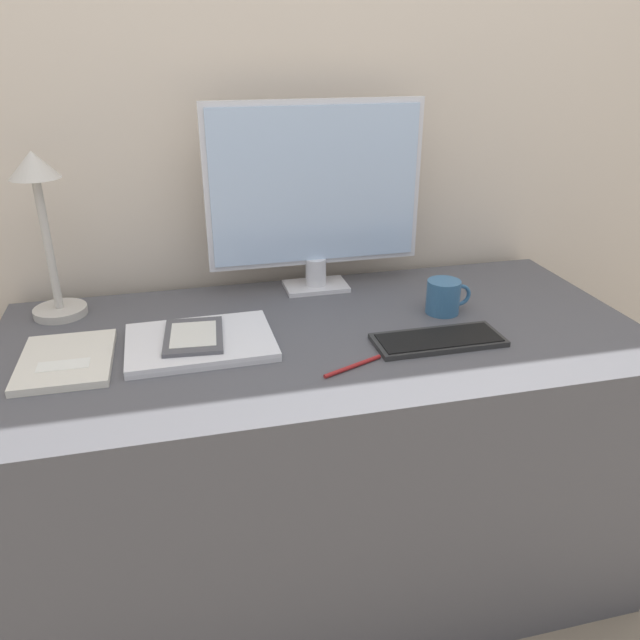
# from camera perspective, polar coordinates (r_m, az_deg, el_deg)

# --- Properties ---
(ground_plane) EXTENTS (10.00, 10.00, 0.00)m
(ground_plane) POSITION_cam_1_polar(r_m,az_deg,el_deg) (1.79, 1.55, -24.52)
(ground_plane) COLOR gray
(wall_back) EXTENTS (3.60, 0.05, 2.40)m
(wall_back) POSITION_cam_1_polar(r_m,az_deg,el_deg) (1.74, -3.28, 19.45)
(wall_back) COLOR beige
(wall_back) RESTS_ON ground_plane
(desk) EXTENTS (1.50, 0.71, 0.72)m
(desk) POSITION_cam_1_polar(r_m,az_deg,el_deg) (1.65, 0.30, -12.45)
(desk) COLOR #4C4C51
(desk) RESTS_ON ground_plane
(monitor) EXTENTS (0.57, 0.11, 0.49)m
(monitor) POSITION_cam_1_polar(r_m,az_deg,el_deg) (1.64, -0.43, 11.54)
(monitor) COLOR silver
(monitor) RESTS_ON desk
(keyboard) EXTENTS (0.29, 0.12, 0.01)m
(keyboard) POSITION_cam_1_polar(r_m,az_deg,el_deg) (1.43, 10.76, -1.79)
(keyboard) COLOR #282828
(keyboard) RESTS_ON desk
(laptop) EXTENTS (0.33, 0.24, 0.02)m
(laptop) POSITION_cam_1_polar(r_m,az_deg,el_deg) (1.42, -10.88, -2.00)
(laptop) COLOR silver
(laptop) RESTS_ON desk
(ereader) EXTENTS (0.14, 0.19, 0.01)m
(ereader) POSITION_cam_1_polar(r_m,az_deg,el_deg) (1.41, -11.48, -1.44)
(ereader) COLOR #4C4C51
(ereader) RESTS_ON laptop
(desk_lamp) EXTENTS (0.13, 0.13, 0.40)m
(desk_lamp) POSITION_cam_1_polar(r_m,az_deg,el_deg) (1.60, -24.06, 8.84)
(desk_lamp) COLOR #BCB7AD
(desk_lamp) RESTS_ON desk
(notebook) EXTENTS (0.19, 0.25, 0.02)m
(notebook) POSITION_cam_1_polar(r_m,az_deg,el_deg) (1.42, -22.19, -3.45)
(notebook) COLOR silver
(notebook) RESTS_ON desk
(coffee_mug) EXTENTS (0.12, 0.08, 0.08)m
(coffee_mug) POSITION_cam_1_polar(r_m,az_deg,el_deg) (1.58, 11.27, 2.10)
(coffee_mug) COLOR #336089
(coffee_mug) RESTS_ON desk
(pen) EXTENTS (0.14, 0.06, 0.01)m
(pen) POSITION_cam_1_polar(r_m,az_deg,el_deg) (1.30, 3.02, -4.24)
(pen) COLOR maroon
(pen) RESTS_ON desk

